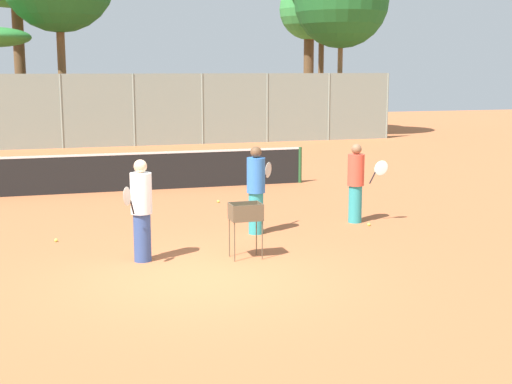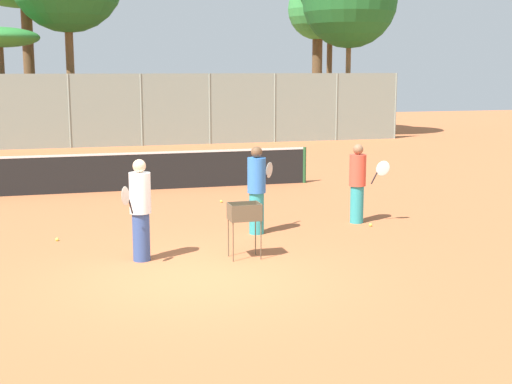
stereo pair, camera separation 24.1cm
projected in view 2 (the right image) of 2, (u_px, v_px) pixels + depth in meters
ground_plane at (199, 278)px, 11.60m from camera, size 80.00×80.00×0.00m
tennis_net at (137, 171)px, 19.84m from camera, size 10.00×0.10×1.07m
back_fence at (106, 111)px, 30.76m from camera, size 27.61×0.08×3.15m
tree_0 at (350, 0)px, 35.07m from camera, size 4.70×4.70×9.05m
tree_2 at (26, 5)px, 34.05m from camera, size 3.96×3.96×7.21m
tree_4 at (318, 13)px, 38.81m from camera, size 3.27×3.27×8.19m
player_white_outfit at (358, 183)px, 15.60m from camera, size 0.87×0.48×1.74m
player_red_cap at (257, 189)px, 14.56m from camera, size 0.73×0.73×1.81m
player_yellow_shirt at (140, 209)px, 12.48m from camera, size 0.60×0.83×1.81m
ball_cart at (244, 217)px, 12.68m from camera, size 0.56×0.41×1.00m
tennis_ball_0 at (370, 225)px, 15.37m from camera, size 0.07×0.07×0.07m
tennis_ball_1 at (57, 239)px, 14.07m from camera, size 0.07×0.07×0.07m
tennis_ball_2 at (221, 201)px, 18.11m from camera, size 0.07×0.07×0.07m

